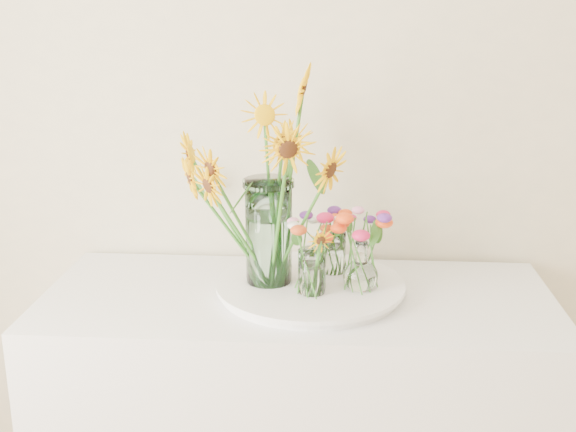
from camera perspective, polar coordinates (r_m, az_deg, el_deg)
The scene contains 9 objects.
tray at distance 2.00m, azimuth 1.77°, elevation -5.73°, with size 0.50×0.50×0.03m, color white.
mason_jar at distance 1.96m, azimuth -1.53°, elevation -1.25°, with size 0.13×0.13×0.30m, color #ACDBCC.
sunflower_bouquet at distance 1.92m, azimuth -1.57°, elevation 2.95°, with size 0.77×0.77×0.59m, color #FDB905, non-canonical shape.
small_vase_a at distance 1.91m, azimuth 1.89°, elevation -4.46°, with size 0.07×0.07×0.12m, color white.
wildflower_posy_a at distance 1.89m, azimuth 1.91°, elevation -3.19°, with size 0.21×0.21×0.21m, color #FF4C16, non-canonical shape.
small_vase_b at distance 1.94m, azimuth 5.78°, elevation -3.96°, with size 0.09×0.09×0.14m, color white, non-canonical shape.
wildflower_posy_b at distance 1.93m, azimuth 5.82°, elevation -2.71°, with size 0.21×0.21×0.23m, color #FF4C16, non-canonical shape.
small_vase_c at distance 2.06m, azimuth 3.59°, elevation -2.94°, with size 0.07×0.07×0.12m, color white.
wildflower_posy_c at distance 2.04m, azimuth 3.61°, elevation -1.75°, with size 0.17×0.17×0.21m, color #FF4C16, non-canonical shape.
Camera 1 is at (-0.21, 0.09, 1.67)m, focal length 45.00 mm.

